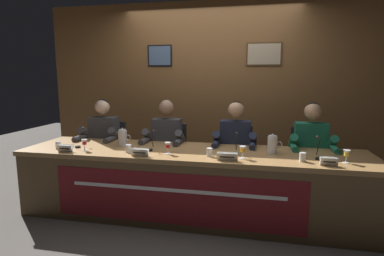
# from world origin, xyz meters

# --- Properties ---
(ground_plane) EXTENTS (12.00, 12.00, 0.00)m
(ground_plane) POSITION_xyz_m (0.00, 0.00, 0.00)
(ground_plane) COLOR #4C4742
(wall_back_panelled) EXTENTS (4.98, 0.14, 2.60)m
(wall_back_panelled) POSITION_xyz_m (0.00, 1.33, 1.30)
(wall_back_panelled) COLOR brown
(wall_back_panelled) RESTS_ON ground_plane
(conference_table) EXTENTS (3.78, 0.89, 0.73)m
(conference_table) POSITION_xyz_m (-0.00, -0.12, 0.51)
(conference_table) COLOR olive
(conference_table) RESTS_ON ground_plane
(chair_far_left) EXTENTS (0.44, 0.45, 0.92)m
(chair_far_left) POSITION_xyz_m (-1.31, 0.63, 0.45)
(chair_far_left) COLOR black
(chair_far_left) RESTS_ON ground_plane
(panelist_far_left) EXTENTS (0.51, 0.48, 1.24)m
(panelist_far_left) POSITION_xyz_m (-1.31, 0.43, 0.73)
(panelist_far_left) COLOR black
(panelist_far_left) RESTS_ON ground_plane
(nameplate_far_left) EXTENTS (0.17, 0.06, 0.08)m
(nameplate_far_left) POSITION_xyz_m (-1.32, -0.34, 0.77)
(nameplate_far_left) COLOR white
(nameplate_far_left) RESTS_ON conference_table
(juice_glass_far_left) EXTENTS (0.06, 0.06, 0.12)m
(juice_glass_far_left) POSITION_xyz_m (-1.15, -0.24, 0.82)
(juice_glass_far_left) COLOR white
(juice_glass_far_left) RESTS_ON conference_table
(water_cup_far_left) EXTENTS (0.06, 0.06, 0.08)m
(water_cup_far_left) POSITION_xyz_m (-1.47, -0.24, 0.77)
(water_cup_far_left) COLOR silver
(water_cup_far_left) RESTS_ON conference_table
(microphone_far_left) EXTENTS (0.06, 0.17, 0.22)m
(microphone_far_left) POSITION_xyz_m (-1.30, -0.09, 0.81)
(microphone_far_left) COLOR black
(microphone_far_left) RESTS_ON conference_table
(chair_center_left) EXTENTS (0.44, 0.45, 0.92)m
(chair_center_left) POSITION_xyz_m (-0.44, 0.63, 0.45)
(chair_center_left) COLOR black
(chair_center_left) RESTS_ON ground_plane
(panelist_center_left) EXTENTS (0.51, 0.48, 1.24)m
(panelist_center_left) POSITION_xyz_m (-0.44, 0.43, 0.73)
(panelist_center_left) COLOR black
(panelist_center_left) RESTS_ON ground_plane
(nameplate_center_left) EXTENTS (0.18, 0.06, 0.08)m
(nameplate_center_left) POSITION_xyz_m (-0.47, -0.35, 0.77)
(nameplate_center_left) COLOR white
(nameplate_center_left) RESTS_ON conference_table
(juice_glass_center_left) EXTENTS (0.06, 0.06, 0.12)m
(juice_glass_center_left) POSITION_xyz_m (-0.22, -0.20, 0.82)
(juice_glass_center_left) COLOR white
(juice_glass_center_left) RESTS_ON conference_table
(water_cup_center_left) EXTENTS (0.06, 0.06, 0.08)m
(water_cup_center_left) POSITION_xyz_m (-0.64, -0.23, 0.77)
(water_cup_center_left) COLOR silver
(water_cup_center_left) RESTS_ON conference_table
(microphone_center_left) EXTENTS (0.06, 0.17, 0.22)m
(microphone_center_left) POSITION_xyz_m (-0.45, -0.07, 0.81)
(microphone_center_left) COLOR black
(microphone_center_left) RESTS_ON conference_table
(chair_center_right) EXTENTS (0.44, 0.45, 0.92)m
(chair_center_right) POSITION_xyz_m (0.44, 0.63, 0.45)
(chair_center_right) COLOR black
(chair_center_right) RESTS_ON ground_plane
(panelist_center_right) EXTENTS (0.51, 0.48, 1.24)m
(panelist_center_right) POSITION_xyz_m (0.44, 0.43, 0.73)
(panelist_center_right) COLOR black
(panelist_center_right) RESTS_ON ground_plane
(nameplate_center_right) EXTENTS (0.20, 0.06, 0.08)m
(nameplate_center_right) POSITION_xyz_m (0.42, -0.34, 0.77)
(nameplate_center_right) COLOR white
(nameplate_center_right) RESTS_ON conference_table
(juice_glass_center_right) EXTENTS (0.06, 0.06, 0.12)m
(juice_glass_center_right) POSITION_xyz_m (0.56, -0.22, 0.82)
(juice_glass_center_right) COLOR white
(juice_glass_center_right) RESTS_ON conference_table
(water_cup_center_right) EXTENTS (0.06, 0.06, 0.08)m
(water_cup_center_right) POSITION_xyz_m (0.23, -0.21, 0.77)
(water_cup_center_right) COLOR silver
(water_cup_center_right) RESTS_ON conference_table
(microphone_center_right) EXTENTS (0.06, 0.17, 0.22)m
(microphone_center_right) POSITION_xyz_m (0.48, -0.04, 0.81)
(microphone_center_right) COLOR black
(microphone_center_right) RESTS_ON conference_table
(chair_far_right) EXTENTS (0.44, 0.45, 0.92)m
(chair_far_right) POSITION_xyz_m (1.31, 0.63, 0.45)
(chair_far_right) COLOR black
(chair_far_right) RESTS_ON ground_plane
(panelist_far_right) EXTENTS (0.51, 0.48, 1.24)m
(panelist_far_right) POSITION_xyz_m (1.31, 0.43, 0.73)
(panelist_far_right) COLOR black
(panelist_far_right) RESTS_ON ground_plane
(nameplate_far_right) EXTENTS (0.15, 0.06, 0.08)m
(nameplate_far_right) POSITION_xyz_m (1.33, -0.32, 0.77)
(nameplate_far_right) COLOR white
(nameplate_far_right) RESTS_ON conference_table
(juice_glass_far_right) EXTENTS (0.06, 0.06, 0.12)m
(juice_glass_far_right) POSITION_xyz_m (1.51, -0.19, 0.82)
(juice_glass_far_right) COLOR white
(juice_glass_far_right) RESTS_ON conference_table
(water_cup_far_right) EXTENTS (0.06, 0.06, 0.08)m
(water_cup_far_right) POSITION_xyz_m (1.12, -0.22, 0.77)
(water_cup_far_right) COLOR silver
(water_cup_far_right) RESTS_ON conference_table
(microphone_far_right) EXTENTS (0.06, 0.17, 0.22)m
(microphone_far_right) POSITION_xyz_m (1.28, -0.08, 0.81)
(microphone_far_right) COLOR black
(microphone_far_right) RESTS_ON conference_table
(water_pitcher_left_side) EXTENTS (0.15, 0.10, 0.21)m
(water_pitcher_left_side) POSITION_xyz_m (-0.85, 0.09, 0.83)
(water_pitcher_left_side) COLOR silver
(water_pitcher_left_side) RESTS_ON conference_table
(water_pitcher_right_side) EXTENTS (0.15, 0.10, 0.21)m
(water_pitcher_right_side) POSITION_xyz_m (0.85, 0.05, 0.83)
(water_pitcher_right_side) COLOR silver
(water_pitcher_right_side) RESTS_ON conference_table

